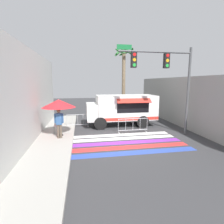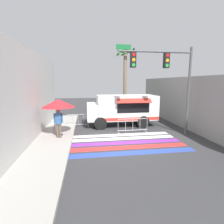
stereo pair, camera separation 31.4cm
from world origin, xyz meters
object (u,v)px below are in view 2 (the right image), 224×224
at_px(folding_chair, 57,124).
at_px(vendor_person, 58,121).
at_px(traffic_signal_pole, 166,72).
at_px(palm_tree, 125,70).
at_px(barricade_front, 133,126).
at_px(food_truck, 121,108).
at_px(patio_umbrella, 58,103).
at_px(barricade_side, 78,121).

height_order(folding_chair, vendor_person, vendor_person).
xyz_separation_m(traffic_signal_pole, vendor_person, (-6.62, -0.01, -2.93)).
relative_size(vendor_person, palm_tree, 0.26).
xyz_separation_m(traffic_signal_pole, barricade_front, (-1.81, 0.91, -3.61)).
bearing_deg(vendor_person, palm_tree, 37.59).
distance_m(food_truck, barricade_front, 2.45).
relative_size(folding_chair, palm_tree, 0.14).
bearing_deg(food_truck, vendor_person, -144.57).
xyz_separation_m(food_truck, barricade_front, (0.38, -2.24, -0.92)).
relative_size(traffic_signal_pole, folding_chair, 5.78).
bearing_deg(folding_chair, patio_umbrella, -70.35).
bearing_deg(traffic_signal_pole, palm_tree, 98.26).
distance_m(traffic_signal_pole, barricade_side, 7.39).
bearing_deg(traffic_signal_pole, folding_chair, 170.85).
bearing_deg(folding_chair, traffic_signal_pole, -9.03).
bearing_deg(barricade_side, barricade_front, -30.66).
relative_size(folding_chair, barricade_front, 0.47).
distance_m(traffic_signal_pole, palm_tree, 7.03).
bearing_deg(vendor_person, barricade_front, -2.64).
relative_size(traffic_signal_pole, barricade_side, 3.33).
xyz_separation_m(patio_umbrella, barricade_front, (4.85, 0.42, -1.69)).
xyz_separation_m(vendor_person, palm_tree, (5.62, 6.95, 3.50)).
relative_size(barricade_side, palm_tree, 0.25).
xyz_separation_m(food_truck, palm_tree, (1.18, 3.79, 3.27)).
bearing_deg(barricade_front, folding_chair, 177.72).
bearing_deg(traffic_signal_pole, patio_umbrella, 175.79).
relative_size(traffic_signal_pole, patio_umbrella, 2.48).
height_order(food_truck, barricade_side, food_truck).
bearing_deg(food_truck, folding_chair, -156.53).
height_order(barricade_front, palm_tree, palm_tree).
xyz_separation_m(barricade_front, palm_tree, (0.80, 6.03, 4.19)).
xyz_separation_m(vendor_person, barricade_side, (1.01, 3.18, -0.70)).
height_order(barricade_side, palm_tree, palm_tree).
height_order(patio_umbrella, barricade_side, patio_umbrella).
height_order(folding_chair, palm_tree, palm_tree).
xyz_separation_m(folding_chair, palm_tree, (5.86, 5.83, 3.92)).
bearing_deg(barricade_front, vendor_person, -169.19).
distance_m(barricade_front, palm_tree, 7.38).
relative_size(traffic_signal_pole, vendor_person, 3.19).
bearing_deg(palm_tree, vendor_person, -128.95).
relative_size(patio_umbrella, palm_tree, 0.33).
bearing_deg(food_truck, traffic_signal_pole, -55.14).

